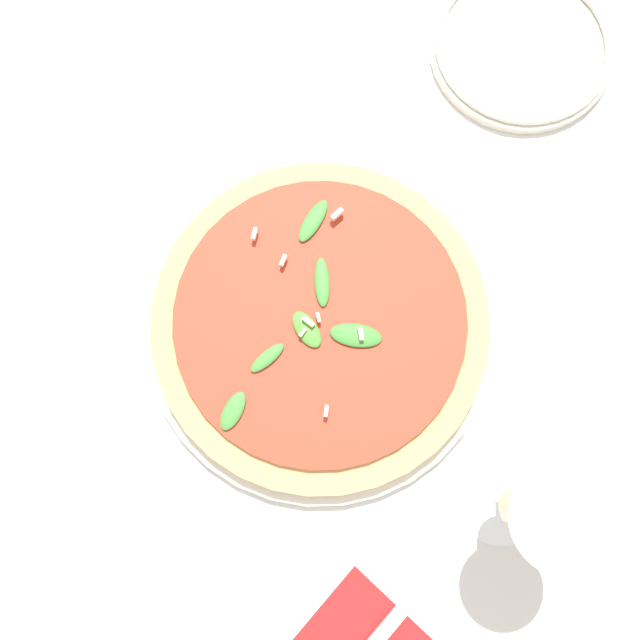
# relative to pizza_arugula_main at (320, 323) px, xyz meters

# --- Properties ---
(ground_plane) EXTENTS (6.00, 6.00, 0.00)m
(ground_plane) POSITION_rel_pizza_arugula_main_xyz_m (0.01, -0.03, -0.02)
(ground_plane) COLOR silver
(pizza_arugula_main) EXTENTS (0.33, 0.33, 0.05)m
(pizza_arugula_main) POSITION_rel_pizza_arugula_main_xyz_m (0.00, 0.00, 0.00)
(pizza_arugula_main) COLOR silver
(pizza_arugula_main) RESTS_ON ground_plane
(wine_glass) EXTENTS (0.08, 0.08, 0.16)m
(wine_glass) POSITION_rel_pizza_arugula_main_xyz_m (0.03, 0.23, 0.09)
(wine_glass) COLOR white
(wine_glass) RESTS_ON ground_plane
(side_plate_white) EXTENTS (0.19, 0.19, 0.02)m
(side_plate_white) POSITION_rel_pizza_arugula_main_xyz_m (-0.36, -0.02, -0.01)
(side_plate_white) COLOR silver
(side_plate_white) RESTS_ON ground_plane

